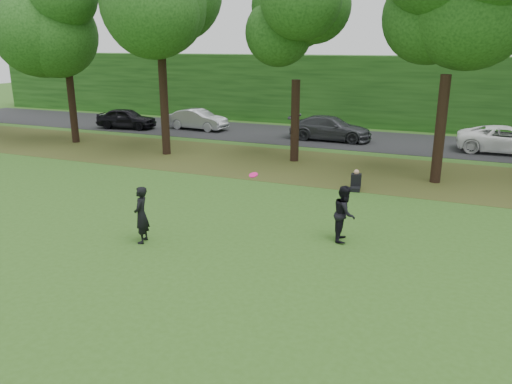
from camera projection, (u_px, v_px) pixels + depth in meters
ground at (234, 288)px, 12.42m from camera, size 120.00×120.00×0.00m
leaf_litter at (348, 170)px, 23.93m from camera, size 60.00×7.00×0.01m
street at (376, 141)px, 31.01m from camera, size 70.00×7.00×0.02m
far_hedge at (392, 92)px, 35.61m from camera, size 70.00×3.00×5.00m
player_left at (141, 215)px, 15.04m from camera, size 0.59×0.74×1.76m
player_right at (345, 213)px, 15.20m from camera, size 0.77×0.93×1.74m
parked_cars at (359, 131)px, 30.36m from camera, size 37.17×3.60×1.48m
frisbee at (253, 175)px, 14.73m from camera, size 0.36×0.35×0.15m
seated_person at (356, 182)px, 20.72m from camera, size 0.51×0.78×0.83m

